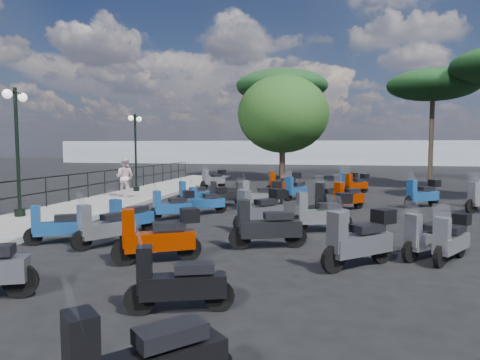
% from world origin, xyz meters
% --- Properties ---
extents(ground, '(120.00, 120.00, 0.00)m').
position_xyz_m(ground, '(0.00, 0.00, 0.00)').
color(ground, black).
rests_on(ground, ground).
extents(sidewalk, '(3.00, 30.00, 0.15)m').
position_xyz_m(sidewalk, '(-6.50, 3.00, 0.07)').
color(sidewalk, '#615F5D').
rests_on(sidewalk, ground).
extents(railing, '(0.04, 26.04, 1.10)m').
position_xyz_m(railing, '(-7.80, 2.80, 0.90)').
color(railing, black).
rests_on(railing, sidewalk).
extents(lamp_post_1, '(0.47, 1.17, 4.04)m').
position_xyz_m(lamp_post_1, '(-7.28, -1.23, 2.45)').
color(lamp_post_1, black).
rests_on(lamp_post_1, sidewalk).
extents(lamp_post_2, '(0.30, 1.12, 3.78)m').
position_xyz_m(lamp_post_2, '(-7.05, 6.53, 2.31)').
color(lamp_post_2, black).
rests_on(lamp_post_2, sidewalk).
extents(pedestrian_far, '(0.83, 0.65, 1.70)m').
position_xyz_m(pedestrian_far, '(-6.51, 4.32, 1.00)').
color(pedestrian_far, beige).
rests_on(pedestrian_far, sidewalk).
extents(scooter_1, '(1.34, 0.94, 1.22)m').
position_xyz_m(scooter_1, '(-4.13, -3.82, 0.42)').
color(scooter_1, black).
rests_on(scooter_1, ground).
extents(scooter_2, '(1.03, 1.47, 1.34)m').
position_xyz_m(scooter_2, '(-2.81, -3.87, 0.46)').
color(scooter_2, black).
rests_on(scooter_2, ground).
extents(scooter_3, '(1.29, 1.04, 1.24)m').
position_xyz_m(scooter_3, '(-3.04, 3.34, 0.43)').
color(scooter_3, black).
rests_on(scooter_3, ground).
extents(scooter_4, '(1.51, 0.85, 1.28)m').
position_xyz_m(scooter_4, '(-1.65, 3.28, 0.48)').
color(scooter_4, black).
rests_on(scooter_4, ground).
extents(scooter_5, '(1.17, 1.47, 1.37)m').
position_xyz_m(scooter_5, '(-4.09, 9.99, 0.52)').
color(scooter_5, black).
rests_on(scooter_5, ground).
extents(scooter_6, '(1.51, 0.74, 1.25)m').
position_xyz_m(scooter_6, '(0.27, -7.27, 0.43)').
color(scooter_6, black).
rests_on(scooter_6, ground).
extents(scooter_7, '(1.65, 1.08, 1.45)m').
position_xyz_m(scooter_7, '(-1.03, -4.88, 0.55)').
color(scooter_7, black).
rests_on(scooter_7, ground).
extents(scooter_8, '(0.86, 1.45, 1.25)m').
position_xyz_m(scooter_8, '(-2.93, -2.34, 0.44)').
color(scooter_8, black).
rests_on(scooter_8, ground).
extents(scooter_9, '(1.30, 1.08, 1.23)m').
position_xyz_m(scooter_9, '(-2.60, -0.07, 0.46)').
color(scooter_9, black).
rests_on(scooter_9, ground).
extents(scooter_10, '(1.66, 0.83, 1.38)m').
position_xyz_m(scooter_10, '(-0.23, 2.91, 0.52)').
color(scooter_10, black).
rests_on(scooter_10, ground).
extents(scooter_11, '(1.69, 0.96, 1.44)m').
position_xyz_m(scooter_11, '(0.12, 7.61, 0.54)').
color(scooter_11, black).
rests_on(scooter_11, ground).
extents(scooter_13, '(1.77, 0.88, 1.47)m').
position_xyz_m(scooter_13, '(0.93, -3.20, 0.51)').
color(scooter_13, black).
rests_on(scooter_13, ground).
extents(scooter_14, '(1.32, 1.55, 1.48)m').
position_xyz_m(scooter_14, '(0.41, -0.95, 0.56)').
color(scooter_14, black).
rests_on(scooter_14, ground).
extents(scooter_15, '(1.70, 0.92, 1.43)m').
position_xyz_m(scooter_15, '(2.14, -1.07, 0.54)').
color(scooter_15, black).
rests_on(scooter_15, ground).
extents(scooter_16, '(0.94, 1.52, 1.34)m').
position_xyz_m(scooter_16, '(0.81, 5.89, 0.46)').
color(scooter_16, black).
rests_on(scooter_16, ground).
extents(scooter_17, '(1.28, 1.25, 1.30)m').
position_xyz_m(scooter_17, '(3.56, 8.90, 0.49)').
color(scooter_17, black).
rests_on(scooter_17, ground).
extents(scooter_19, '(1.47, 1.39, 1.47)m').
position_xyz_m(scooter_19, '(2.95, -4.37, 0.55)').
color(scooter_19, black).
rests_on(scooter_19, ground).
extents(scooter_20, '(1.01, 1.38, 1.25)m').
position_xyz_m(scooter_20, '(4.81, -3.54, 0.47)').
color(scooter_20, black).
rests_on(scooter_20, ground).
extents(scooter_21, '(0.79, 1.55, 1.29)m').
position_xyz_m(scooter_21, '(2.13, 3.60, 0.45)').
color(scooter_21, black).
rests_on(scooter_21, ground).
extents(scooter_22, '(1.19, 1.38, 1.37)m').
position_xyz_m(scooter_22, '(2.96, 3.21, 0.47)').
color(scooter_22, black).
rests_on(scooter_22, ground).
extents(scooter_23, '(0.98, 1.45, 1.28)m').
position_xyz_m(scooter_23, '(3.21, 9.73, 0.48)').
color(scooter_23, black).
rests_on(scooter_23, ground).
extents(scooter_26, '(1.19, 1.20, 1.27)m').
position_xyz_m(scooter_26, '(4.36, -3.38, 0.44)').
color(scooter_26, black).
rests_on(scooter_26, ground).
extents(scooter_28, '(1.49, 1.20, 1.39)m').
position_xyz_m(scooter_28, '(5.82, 4.65, 0.53)').
color(scooter_28, black).
rests_on(scooter_28, ground).
extents(scooter_30, '(1.30, 1.08, 1.23)m').
position_xyz_m(scooter_30, '(-1.85, 1.29, 0.46)').
color(scooter_30, black).
rests_on(scooter_30, ground).
extents(broadleaf_tree, '(6.20, 6.20, 7.15)m').
position_xyz_m(broadleaf_tree, '(-0.97, 16.40, 4.50)').
color(broadleaf_tree, '#38281E').
rests_on(broadleaf_tree, ground).
extents(pine_0, '(5.50, 5.50, 7.06)m').
position_xyz_m(pine_0, '(8.33, 15.56, 6.07)').
color(pine_0, '#38281E').
rests_on(pine_0, ground).
extents(pine_2, '(6.75, 6.75, 7.92)m').
position_xyz_m(pine_2, '(-1.36, 18.87, 6.72)').
color(pine_2, '#38281E').
rests_on(pine_2, ground).
extents(distant_hills, '(70.00, 8.00, 3.00)m').
position_xyz_m(distant_hills, '(0.00, 45.00, 1.50)').
color(distant_hills, gray).
rests_on(distant_hills, ground).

